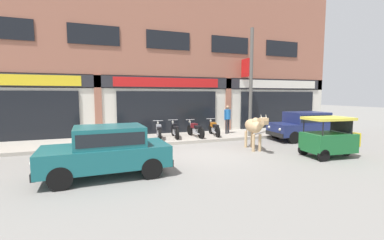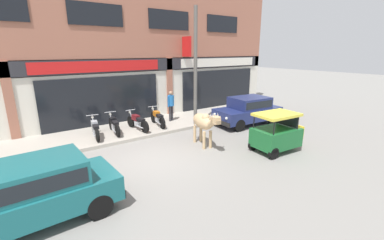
{
  "view_description": "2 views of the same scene",
  "coord_description": "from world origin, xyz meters",
  "views": [
    {
      "loc": [
        -3.87,
        -9.22,
        2.37
      ],
      "look_at": [
        -0.1,
        1.0,
        1.28
      ],
      "focal_mm": 24.0,
      "sensor_mm": 36.0,
      "label": 1
    },
    {
      "loc": [
        -3.82,
        -7.72,
        3.8
      ],
      "look_at": [
        2.48,
        1.0,
        0.87
      ],
      "focal_mm": 24.0,
      "sensor_mm": 36.0,
      "label": 2
    }
  ],
  "objects": [
    {
      "name": "motorcycle_2",
      "position": [
        0.91,
        3.23,
        0.53
      ],
      "size": [
        0.52,
        1.81,
        0.88
      ],
      "color": "black",
      "rests_on": "sidewalk"
    },
    {
      "name": "motorcycle_1",
      "position": [
        -0.16,
        3.4,
        0.53
      ],
      "size": [
        0.53,
        1.81,
        0.88
      ],
      "color": "black",
      "rests_on": "sidewalk"
    },
    {
      "name": "pedestrian",
      "position": [
        3.04,
        3.69,
        1.13
      ],
      "size": [
        0.48,
        0.32,
        1.6
      ],
      "color": "#2D2D33",
      "rests_on": "sidewalk"
    },
    {
      "name": "ground_plane",
      "position": [
        0.0,
        0.0,
        0.0
      ],
      "size": [
        90.0,
        90.0,
        0.0
      ],
      "primitive_type": "plane",
      "color": "gray"
    },
    {
      "name": "car_0",
      "position": [
        -3.64,
        -1.55,
        0.81
      ],
      "size": [
        3.66,
        1.72,
        1.46
      ],
      "color": "black",
      "rests_on": "ground"
    },
    {
      "name": "car_2",
      "position": [
        6.22,
        1.15,
        0.81
      ],
      "size": [
        3.72,
        1.92,
        1.46
      ],
      "color": "black",
      "rests_on": "ground"
    },
    {
      "name": "utility_pole",
      "position": [
        3.77,
        2.5,
        2.98
      ],
      "size": [
        0.18,
        0.18,
        5.66
      ],
      "primitive_type": "cylinder",
      "color": "#595651",
      "rests_on": "sidewalk"
    },
    {
      "name": "auto_rickshaw",
      "position": [
        4.35,
        -2.04,
        0.66
      ],
      "size": [
        2.04,
        1.31,
        1.52
      ],
      "color": "black",
      "rests_on": "ground"
    },
    {
      "name": "shop_building",
      "position": [
        0.0,
        5.38,
        4.28
      ],
      "size": [
        23.0,
        1.4,
        8.99
      ],
      "color": "#9E604C",
      "rests_on": "ground"
    },
    {
      "name": "motorcycle_0",
      "position": [
        -1.03,
        3.28,
        0.53
      ],
      "size": [
        0.58,
        1.8,
        0.88
      ],
      "color": "black",
      "rests_on": "sidewalk"
    },
    {
      "name": "cow",
      "position": [
        2.37,
        0.04,
        1.01
      ],
      "size": [
        0.83,
        2.13,
        1.61
      ],
      "color": "tan",
      "rests_on": "ground"
    },
    {
      "name": "motorcycle_3",
      "position": [
        2.03,
        3.33,
        0.53
      ],
      "size": [
        0.56,
        1.81,
        0.88
      ],
      "color": "black",
      "rests_on": "sidewalk"
    },
    {
      "name": "sidewalk",
      "position": [
        0.0,
        3.66,
        0.07
      ],
      "size": [
        19.0,
        2.92,
        0.15
      ],
      "primitive_type": "cube",
      "color": "#A8A093",
      "rests_on": "ground"
    }
  ]
}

